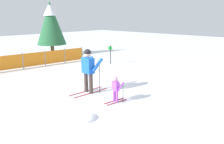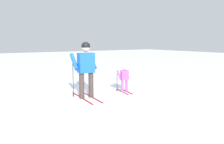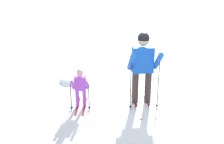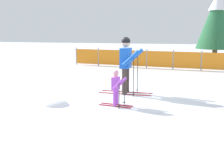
# 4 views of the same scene
# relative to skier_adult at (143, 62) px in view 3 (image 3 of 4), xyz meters

# --- Properties ---
(ground_plane) EXTENTS (60.00, 60.00, 0.00)m
(ground_plane) POSITION_rel_skier_adult_xyz_m (0.05, 0.10, -1.09)
(ground_plane) COLOR white
(skier_adult) EXTENTS (1.75, 0.80, 1.83)m
(skier_adult) POSITION_rel_skier_adult_xyz_m (0.00, 0.00, 0.00)
(skier_adult) COLOR maroon
(skier_adult) RESTS_ON ground_plane
(skier_child) EXTENTS (0.95, 0.50, 0.99)m
(skier_child) POSITION_rel_skier_adult_xyz_m (-0.02, -1.53, -0.53)
(skier_child) COLOR maroon
(skier_child) RESTS_ON ground_plane
(snow_mound) EXTENTS (0.74, 0.63, 0.30)m
(snow_mound) POSITION_rel_skier_adult_xyz_m (-1.70, -1.79, -1.09)
(snow_mound) COLOR white
(snow_mound) RESTS_ON ground_plane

